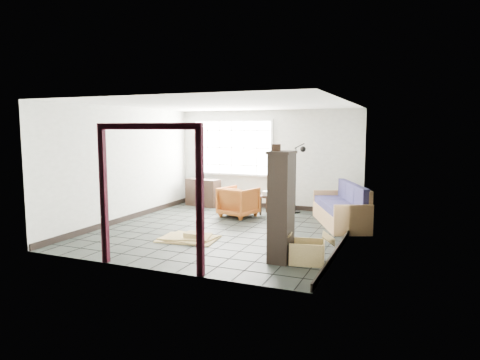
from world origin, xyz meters
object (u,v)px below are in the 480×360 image
at_px(armchair, 239,200).
at_px(side_table, 270,199).
at_px(tall_shelf, 281,206).
at_px(futon_sofa, 343,210).

bearing_deg(armchair, side_table, -125.11).
distance_m(side_table, tall_shelf, 3.82).
bearing_deg(side_table, tall_shelf, -68.96).
bearing_deg(armchair, futon_sofa, -163.64).
height_order(side_table, tall_shelf, tall_shelf).
bearing_deg(futon_sofa, armchair, 157.26).
relative_size(armchair, side_table, 1.63).
distance_m(futon_sofa, tall_shelf, 3.16).
bearing_deg(armchair, tall_shelf, 138.45).
xyz_separation_m(futon_sofa, tall_shelf, (-0.49, -3.07, 0.57)).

